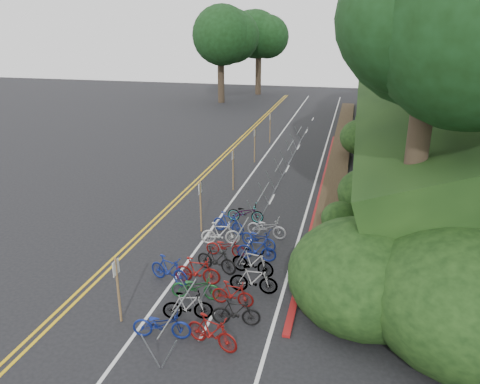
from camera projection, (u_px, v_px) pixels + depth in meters
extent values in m
plane|color=black|center=(145.00, 283.00, 17.79)|extent=(120.00, 120.00, 0.00)
cube|color=gold|center=(184.00, 192.00, 27.40)|extent=(0.12, 80.00, 0.01)
cube|color=gold|center=(188.00, 192.00, 27.33)|extent=(0.12, 80.00, 0.01)
cube|color=silver|center=(236.00, 196.00, 26.69)|extent=(0.12, 80.00, 0.01)
cube|color=silver|center=(309.00, 202.00, 25.75)|extent=(0.12, 80.00, 0.01)
cube|color=silver|center=(207.00, 326.00, 15.26)|extent=(0.10, 1.60, 0.01)
cube|color=silver|center=(248.00, 246.00, 20.74)|extent=(0.10, 1.60, 0.01)
cube|color=silver|center=(272.00, 199.00, 26.22)|extent=(0.10, 1.60, 0.01)
cube|color=silver|center=(287.00, 169.00, 31.70)|extent=(0.10, 1.60, 0.01)
cube|color=silver|center=(298.00, 147.00, 37.17)|extent=(0.10, 1.60, 0.01)
cube|color=silver|center=(307.00, 131.00, 42.65)|extent=(0.10, 1.60, 0.01)
cube|color=silver|center=(313.00, 119.00, 48.13)|extent=(0.10, 1.60, 0.01)
cube|color=maroon|center=(321.00, 190.00, 27.44)|extent=(0.25, 28.00, 0.10)
cube|color=black|center=(443.00, 118.00, 33.89)|extent=(12.32, 44.00, 9.11)
cube|color=#382819|center=(341.00, 149.00, 36.41)|extent=(1.40, 44.00, 0.16)
ellipsoid|color=#284C19|center=(343.00, 244.00, 18.55)|extent=(2.00, 2.80, 1.60)
ellipsoid|color=#284C19|center=(364.00, 192.00, 22.76)|extent=(2.60, 3.64, 2.08)
ellipsoid|color=#284C19|center=(385.00, 154.00, 27.82)|extent=(2.20, 3.08, 1.76)
ellipsoid|color=#284C19|center=(361.00, 137.00, 33.76)|extent=(3.00, 4.20, 2.40)
ellipsoid|color=#284C19|center=(370.00, 119.00, 39.03)|extent=(2.40, 3.36, 1.92)
ellipsoid|color=#284C19|center=(385.00, 104.00, 42.15)|extent=(2.80, 3.92, 2.24)
ellipsoid|color=#284C19|center=(341.00, 218.00, 21.38)|extent=(1.80, 2.52, 1.44)
ellipsoid|color=#284C19|center=(396.00, 130.00, 31.09)|extent=(3.20, 4.48, 2.56)
ellipsoid|color=black|center=(364.00, 274.00, 16.03)|extent=(5.28, 6.16, 3.52)
ellipsoid|color=black|center=(466.00, 295.00, 14.37)|extent=(6.24, 7.28, 4.16)
cylinder|color=#2D2319|center=(414.00, 177.00, 17.01)|extent=(0.80, 0.80, 5.70)
ellipsoid|color=black|center=(434.00, 26.00, 15.24)|extent=(7.79, 7.79, 7.40)
cylinder|color=#2D2319|center=(480.00, 104.00, 18.42)|extent=(0.87, 0.87, 7.01)
cylinder|color=#2D2319|center=(431.00, 95.00, 24.30)|extent=(0.85, 0.85, 6.57)
cylinder|color=#2D2319|center=(457.00, 62.00, 30.65)|extent=(0.90, 0.90, 7.45)
cylinder|color=#2D2319|center=(424.00, 67.00, 38.54)|extent=(0.83, 0.83, 6.14)
cylinder|color=#2D2319|center=(443.00, 48.00, 44.90)|extent=(0.87, 0.87, 7.01)
cylinder|color=#2D2319|center=(221.00, 79.00, 57.18)|extent=(0.80, 0.80, 5.70)
ellipsoid|color=black|center=(220.00, 34.00, 55.41)|extent=(7.79, 7.79, 7.40)
cylinder|color=#2D2319|center=(258.00, 75.00, 63.88)|extent=(0.78, 0.78, 5.26)
ellipsoid|color=black|center=(259.00, 39.00, 62.29)|extent=(6.82, 6.82, 6.48)
cylinder|color=gray|center=(179.00, 306.00, 14.46)|extent=(0.05, 3.33, 0.05)
cylinder|color=gray|center=(151.00, 351.00, 13.28)|extent=(0.54, 0.04, 1.05)
cylinder|color=gray|center=(169.00, 354.00, 13.15)|extent=(0.54, 0.04, 1.05)
cylinder|color=gray|center=(188.00, 293.00, 16.13)|extent=(0.54, 0.04, 1.05)
cylinder|color=gray|center=(203.00, 295.00, 16.01)|extent=(0.54, 0.04, 1.05)
cylinder|color=gray|center=(240.00, 231.00, 19.46)|extent=(0.05, 3.00, 0.05)
cylinder|color=gray|center=(225.00, 258.00, 18.44)|extent=(0.58, 0.04, 1.13)
cylinder|color=gray|center=(239.00, 260.00, 18.31)|extent=(0.58, 0.04, 1.13)
cylinder|color=gray|center=(242.00, 230.00, 21.00)|extent=(0.58, 0.04, 1.13)
cylinder|color=gray|center=(254.00, 231.00, 20.87)|extent=(0.58, 0.04, 1.13)
cylinder|color=gray|center=(263.00, 192.00, 24.02)|extent=(0.05, 3.00, 0.05)
cylinder|color=gray|center=(252.00, 211.00, 23.00)|extent=(0.58, 0.04, 1.13)
cylinder|color=gray|center=(263.00, 213.00, 22.88)|extent=(0.58, 0.04, 1.13)
cylinder|color=gray|center=(263.00, 193.00, 25.56)|extent=(0.58, 0.04, 1.13)
cylinder|color=gray|center=(273.00, 193.00, 25.43)|extent=(0.58, 0.04, 1.13)
cylinder|color=gray|center=(279.00, 165.00, 28.59)|extent=(0.05, 3.00, 0.05)
cylinder|color=gray|center=(270.00, 180.00, 27.57)|extent=(0.58, 0.04, 1.13)
cylinder|color=gray|center=(280.00, 181.00, 27.44)|extent=(0.58, 0.04, 1.13)
cylinder|color=gray|center=(278.00, 167.00, 30.13)|extent=(0.58, 0.04, 1.13)
cylinder|color=gray|center=(287.00, 167.00, 30.00)|extent=(0.58, 0.04, 1.13)
cylinder|color=gray|center=(291.00, 145.00, 33.15)|extent=(0.05, 3.00, 0.05)
cylinder|color=gray|center=(283.00, 158.00, 32.13)|extent=(0.58, 0.04, 1.13)
cylinder|color=gray|center=(292.00, 158.00, 32.01)|extent=(0.58, 0.04, 1.13)
cylinder|color=gray|center=(289.00, 148.00, 34.69)|extent=(0.58, 0.04, 1.13)
cylinder|color=gray|center=(297.00, 148.00, 34.56)|extent=(0.58, 0.04, 1.13)
cylinder|color=gray|center=(299.00, 130.00, 37.72)|extent=(0.05, 3.00, 0.05)
cylinder|color=gray|center=(293.00, 141.00, 36.70)|extent=(0.58, 0.04, 1.13)
cylinder|color=gray|center=(300.00, 141.00, 36.57)|extent=(0.58, 0.04, 1.13)
cylinder|color=gray|center=(298.00, 133.00, 39.25)|extent=(0.58, 0.04, 1.13)
cylinder|color=gray|center=(304.00, 134.00, 39.13)|extent=(0.58, 0.04, 1.13)
cylinder|color=brown|center=(118.00, 290.00, 15.12)|extent=(0.08, 0.08, 2.35)
cube|color=silver|center=(116.00, 268.00, 14.84)|extent=(0.02, 0.40, 0.50)
cylinder|color=brown|center=(201.00, 207.00, 21.79)|extent=(0.08, 0.08, 2.50)
cube|color=silver|center=(200.00, 188.00, 21.48)|extent=(0.02, 0.40, 0.50)
cylinder|color=brown|center=(233.00, 170.00, 27.27)|extent=(0.08, 0.08, 2.50)
cube|color=silver|center=(233.00, 155.00, 26.96)|extent=(0.02, 0.40, 0.50)
cylinder|color=brown|center=(255.00, 145.00, 32.74)|extent=(0.08, 0.08, 2.50)
cube|color=silver|center=(255.00, 133.00, 32.44)|extent=(0.02, 0.40, 0.50)
cylinder|color=brown|center=(270.00, 128.00, 38.22)|extent=(0.08, 0.08, 2.50)
cube|color=silver|center=(270.00, 117.00, 37.92)|extent=(0.02, 0.40, 0.50)
imported|color=navy|center=(169.00, 269.00, 17.67)|extent=(1.06, 1.86, 1.08)
imported|color=navy|center=(162.00, 324.00, 14.55)|extent=(0.91, 1.94, 0.98)
imported|color=maroon|center=(212.00, 332.00, 14.11)|extent=(1.02, 1.87, 1.08)
imported|color=slate|center=(188.00, 306.00, 15.46)|extent=(0.86, 1.75, 1.01)
imported|color=black|center=(236.00, 312.00, 15.16)|extent=(0.66, 1.66, 0.97)
imported|color=#144C1E|center=(196.00, 287.00, 16.64)|extent=(0.82, 1.84, 0.94)
imported|color=maroon|center=(233.00, 294.00, 16.24)|extent=(0.53, 1.56, 0.92)
imported|color=maroon|center=(197.00, 271.00, 17.58)|extent=(0.57, 1.81, 1.08)
imported|color=slate|center=(254.00, 280.00, 16.97)|extent=(0.57, 1.80, 1.07)
imported|color=black|center=(216.00, 259.00, 18.43)|extent=(0.95, 1.85, 1.07)
imported|color=slate|center=(253.00, 262.00, 18.23)|extent=(0.88, 1.85, 1.07)
imported|color=maroon|center=(225.00, 246.00, 19.71)|extent=(0.60, 1.69, 0.89)
imported|color=navy|center=(256.00, 249.00, 19.32)|extent=(0.49, 1.68, 1.01)
imported|color=beige|center=(221.00, 233.00, 20.74)|extent=(0.81, 1.82, 1.05)
imported|color=navy|center=(259.00, 238.00, 20.42)|extent=(1.18, 1.85, 0.92)
imported|color=navy|center=(228.00, 223.00, 21.85)|extent=(0.99, 1.77, 1.03)
imported|color=#9E9EA3|center=(267.00, 227.00, 21.45)|extent=(0.90, 1.94, 0.98)
imported|color=slate|center=(246.00, 213.00, 23.12)|extent=(0.67, 1.83, 0.95)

